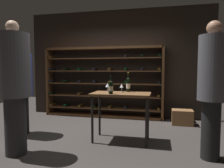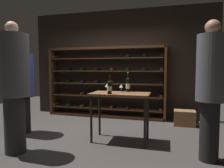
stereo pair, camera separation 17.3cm
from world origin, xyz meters
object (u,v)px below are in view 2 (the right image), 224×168
object	(u,v)px
wine_bottle_green_slim	(110,87)
wine_glass_stemmed_center	(121,86)
tasting_table	(120,99)
person_guest_khaki	(13,81)
wine_rack	(105,83)
person_bystander_red_print	(211,84)
wine_glass_stemmed_right	(107,86)
person_host_in_suit	(21,85)
wine_crate	(185,118)
wine_bottle_black_capsule	(128,85)

from	to	relation	value
wine_bottle_green_slim	wine_glass_stemmed_center	world-z (taller)	wine_bottle_green_slim
tasting_table	person_guest_khaki	size ratio (longest dim) A/B	0.52
person_guest_khaki	wine_bottle_green_slim	size ratio (longest dim) A/B	6.16
wine_rack	person_bystander_red_print	distance (m)	3.22
person_bystander_red_print	wine_glass_stemmed_center	world-z (taller)	person_bystander_red_print
wine_glass_stemmed_right	wine_rack	bearing A→B (deg)	108.29
wine_bottle_green_slim	person_bystander_red_print	bearing A→B (deg)	-9.96
person_host_in_suit	wine_crate	size ratio (longest dim) A/B	3.81
tasting_table	wine_glass_stemmed_right	distance (m)	0.39
person_host_in_suit	wine_glass_stemmed_center	size ratio (longest dim) A/B	12.02
tasting_table	person_bystander_red_print	xyz separation A→B (m)	(1.43, -0.47, 0.35)
person_bystander_red_print	wine_bottle_green_slim	xyz separation A→B (m)	(-1.57, 0.28, -0.11)
wine_glass_stemmed_right	wine_glass_stemmed_center	bearing A→B (deg)	8.35
person_host_in_suit	person_bystander_red_print	xyz separation A→B (m)	(3.50, -0.42, 0.12)
wine_glass_stemmed_right	wine_glass_stemmed_center	xyz separation A→B (m)	(0.27, 0.04, -0.01)
wine_crate	person_bystander_red_print	bearing A→B (deg)	-84.07
wine_bottle_green_slim	wine_glass_stemmed_center	distance (m)	0.38
tasting_table	wine_crate	size ratio (longest dim) A/B	2.21
wine_rack	wine_bottle_black_capsule	size ratio (longest dim) A/B	8.67
tasting_table	wine_bottle_green_slim	size ratio (longest dim) A/B	3.19
person_bystander_red_print	wine_rack	bearing A→B (deg)	18.01
tasting_table	person_host_in_suit	world-z (taller)	person_host_in_suit
tasting_table	wine_glass_stemmed_center	size ratio (longest dim) A/B	6.97
wine_rack	wine_bottle_green_slim	size ratio (longest dim) A/B	9.89
wine_glass_stemmed_center	tasting_table	bearing A→B (deg)	-84.09
person_guest_khaki	wine_rack	bearing A→B (deg)	45.71
person_guest_khaki	tasting_table	bearing A→B (deg)	1.67
wine_rack	wine_glass_stemmed_center	distance (m)	1.84
person_host_in_suit	wine_bottle_black_capsule	distance (m)	2.20
wine_bottle_black_capsule	wine_glass_stemmed_right	distance (m)	0.40
tasting_table	wine_glass_stemmed_center	xyz separation A→B (m)	(-0.02, 0.16, 0.23)
wine_bottle_black_capsule	person_bystander_red_print	bearing A→B (deg)	-27.50
wine_rack	wine_glass_stemmed_right	bearing A→B (deg)	-71.71
wine_bottle_green_slim	wine_bottle_black_capsule	bearing A→B (deg)	59.27
wine_rack	person_guest_khaki	xyz separation A→B (m)	(-0.64, -2.76, 0.19)
wine_bottle_black_capsule	person_host_in_suit	bearing A→B (deg)	-172.87
person_host_in_suit	wine_bottle_green_slim	size ratio (longest dim) A/B	5.50
person_bystander_red_print	wine_glass_stemmed_right	xyz separation A→B (m)	(-1.71, 0.59, -0.11)
person_guest_khaki	wine_bottle_green_slim	world-z (taller)	person_guest_khaki
person_host_in_suit	tasting_table	bearing A→B (deg)	20.24
person_guest_khaki	person_host_in_suit	world-z (taller)	person_guest_khaki
wine_crate	wine_glass_stemmed_right	world-z (taller)	wine_glass_stemmed_right
wine_crate	wine_bottle_black_capsule	distance (m)	1.86
wine_crate	tasting_table	bearing A→B (deg)	-130.89
wine_bottle_black_capsule	wine_glass_stemmed_right	bearing A→B (deg)	-165.37
person_bystander_red_print	wine_crate	distance (m)	2.12
person_bystander_red_print	wine_glass_stemmed_center	distance (m)	1.58
wine_bottle_black_capsule	wine_glass_stemmed_right	world-z (taller)	wine_bottle_black_capsule
tasting_table	wine_bottle_green_slim	distance (m)	0.34
tasting_table	wine_crate	bearing A→B (deg)	49.11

